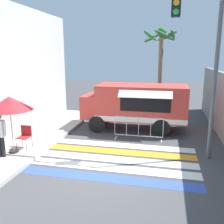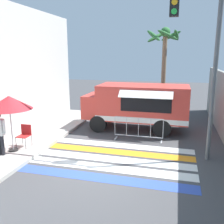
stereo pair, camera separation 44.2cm
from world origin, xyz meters
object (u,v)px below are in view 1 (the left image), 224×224
Objects in this scene: food_truck at (134,103)px; vendor_person at (0,132)px; folding_chair at (25,135)px; palm_tree at (161,51)px; patio_umbrella at (10,104)px; traffic_signal_pole at (193,39)px; barricade_front at (138,129)px.

food_truck reaches higher than vendor_person.
palm_tree reaches higher than folding_chair.
patio_umbrella is 1.52m from folding_chair.
vendor_person is 10.77m from palm_tree.
traffic_signal_pole is 7.46m from folding_chair.
traffic_signal_pole is at bearing -79.20° from palm_tree.
food_truck is 5.06m from traffic_signal_pole.
traffic_signal_pole is at bearing -52.39° from food_truck.
barricade_front is at bearing 24.68° from vendor_person.
traffic_signal_pole is 7.11m from patio_umbrella.
barricade_front is at bearing 26.69° from folding_chair.
folding_chair is 9.87m from palm_tree.
folding_chair is at bearing -134.22° from food_truck.
patio_umbrella reaches higher than vendor_person.
traffic_signal_pole is 7.05m from palm_tree.
food_truck is at bearing 127.61° from traffic_signal_pole.
patio_umbrella is 1.12m from vendor_person.
palm_tree reaches higher than patio_umbrella.
food_truck is at bearing 48.49° from patio_umbrella.
folding_chair is at bearing 74.39° from patio_umbrella.
traffic_signal_pole reaches higher than palm_tree.
traffic_signal_pole is (2.48, -3.22, 3.02)m from food_truck.
food_truck is 3.22× the size of vendor_person.
vendor_person reaches higher than barricade_front.
folding_chair is 0.40× the size of barricade_front.
palm_tree is (5.08, 7.73, 3.42)m from folding_chair.
patio_umbrella is 2.44× the size of folding_chair.
vendor_person is (-0.17, -0.48, -1.00)m from patio_umbrella.
food_truck is at bearing -107.39° from palm_tree.
palm_tree is at bearing 55.50° from folding_chair.
vendor_person is (-6.74, -1.88, -3.34)m from traffic_signal_pole.
barricade_front is at bearing 143.31° from traffic_signal_pole.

